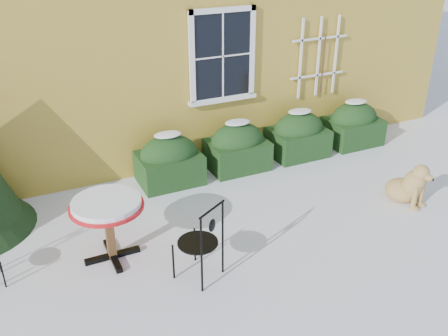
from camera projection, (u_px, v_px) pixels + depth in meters
ground at (256, 258)px, 6.72m from camera, size 80.00×80.00×0.00m
hedge_row at (269, 141)px, 9.23m from camera, size 4.95×0.80×0.91m
bistro_table at (107, 211)px, 6.39m from camera, size 0.96×0.96×0.89m
patio_chair_near at (201, 241)px, 6.13m from camera, size 0.65×0.65×1.07m
dog at (409, 186)px, 7.89m from camera, size 0.57×0.85×0.75m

